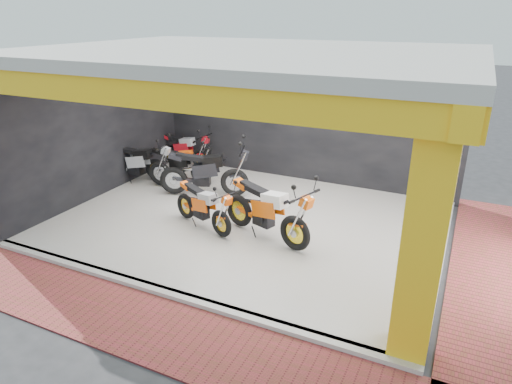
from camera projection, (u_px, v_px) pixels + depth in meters
ground at (201, 267)px, 8.35m from camera, size 80.00×80.00×0.00m
showroom_floor at (249, 222)px, 10.01m from camera, size 8.00×6.00×0.10m
showroom_ceiling at (249, 54)px, 8.70m from camera, size 8.40×6.40×0.20m
back_wall at (301, 118)px, 11.98m from camera, size 8.20×0.20×3.50m
left_wall at (97, 127)px, 11.02m from camera, size 0.20×6.20×3.50m
corner_column at (424, 240)px, 5.57m from camera, size 0.50×0.50×3.50m
header_beam_front at (152, 93)px, 6.29m from camera, size 8.40×0.30×0.40m
header_beam_right at (475, 83)px, 7.21m from camera, size 0.30×6.40×0.40m
floor_kerb at (168, 293)px, 7.47m from camera, size 8.00×0.20×0.10m
paver_front at (138, 322)px, 6.83m from camera, size 9.00×1.40×0.03m
paver_right at (491, 274)px, 8.10m from camera, size 1.40×7.00×0.03m
moto_hero at (296, 217)px, 8.45m from camera, size 2.48×1.55×1.42m
moto_row_a at (221, 211)px, 9.02m from camera, size 2.00×1.32×1.15m
moto_row_b at (234, 169)px, 10.99m from camera, size 2.48×1.62×1.42m
moto_row_c at (201, 162)px, 11.89m from camera, size 2.06×1.18×1.19m
moto_row_d at (159, 162)px, 11.71m from camera, size 2.19×1.02×1.29m
moto_row_e at (200, 149)px, 12.98m from camera, size 1.99×0.80×1.20m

